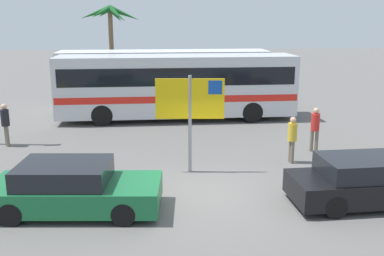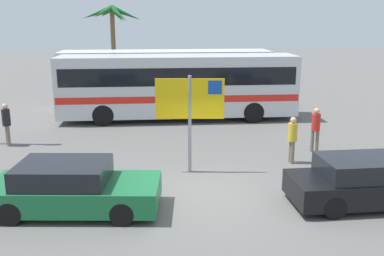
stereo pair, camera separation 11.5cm
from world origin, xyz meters
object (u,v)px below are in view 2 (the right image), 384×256
at_px(car_green, 72,188).
at_px(car_black, 370,182).
at_px(pedestrian_by_bus, 316,126).
at_px(pedestrian_crossing_lot, 6,121).
at_px(bus_rear_coach, 166,76).
at_px(ferry_sign, 191,103).
at_px(pedestrian_near_sign, 292,136).
at_px(bus_front_coach, 178,84).

height_order(car_green, car_black, same).
height_order(car_green, pedestrian_by_bus, pedestrian_by_bus).
relative_size(car_black, pedestrian_crossing_lot, 2.65).
bearing_deg(car_green, pedestrian_crossing_lot, 124.69).
height_order(bus_rear_coach, car_green, bus_rear_coach).
xyz_separation_m(ferry_sign, car_green, (-3.39, -2.76, -1.69)).
distance_m(ferry_sign, car_green, 4.69).
height_order(bus_rear_coach, pedestrian_near_sign, bus_rear_coach).
relative_size(ferry_sign, car_black, 0.71).
distance_m(pedestrian_crossing_lot, pedestrian_near_sign, 11.02).
height_order(ferry_sign, pedestrian_near_sign, ferry_sign).
relative_size(car_green, pedestrian_crossing_lot, 2.69).
bearing_deg(ferry_sign, car_black, -28.49).
bearing_deg(ferry_sign, pedestrian_near_sign, 14.56).
bearing_deg(pedestrian_by_bus, car_black, 19.33).
bearing_deg(car_black, ferry_sign, 145.04).
relative_size(bus_rear_coach, ferry_sign, 3.63).
height_order(car_black, pedestrian_by_bus, pedestrian_by_bus).
bearing_deg(pedestrian_near_sign, car_black, -77.36).
distance_m(car_black, pedestrian_by_bus, 4.89).
xyz_separation_m(pedestrian_crossing_lot, pedestrian_by_bus, (11.86, -1.88, -0.01)).
bearing_deg(car_black, bus_rear_coach, 108.27).
bearing_deg(car_black, pedestrian_crossing_lot, 148.33).
xyz_separation_m(pedestrian_near_sign, pedestrian_by_bus, (1.28, 1.22, 0.03)).
bearing_deg(bus_rear_coach, bus_front_coach, -81.24).
relative_size(car_black, pedestrian_near_sign, 2.75).
relative_size(ferry_sign, pedestrian_near_sign, 1.95).
distance_m(bus_rear_coach, pedestrian_near_sign, 11.23).
relative_size(bus_rear_coach, pedestrian_crossing_lot, 6.81).
distance_m(bus_rear_coach, pedestrian_crossing_lot, 9.86).
bearing_deg(pedestrian_near_sign, ferry_sign, -173.32).
bearing_deg(bus_front_coach, pedestrian_crossing_lot, -149.23).
xyz_separation_m(bus_rear_coach, pedestrian_by_bus, (5.33, -9.23, -0.79)).
distance_m(car_black, pedestrian_near_sign, 3.80).
distance_m(car_green, pedestrian_crossing_lot, 7.41).
relative_size(pedestrian_crossing_lot, pedestrian_by_bus, 1.01).
distance_m(ferry_sign, pedestrian_near_sign, 3.88).
bearing_deg(bus_front_coach, ferry_sign, -90.21).
xyz_separation_m(car_green, car_black, (7.99, -0.28, -0.00)).
bearing_deg(bus_rear_coach, ferry_sign, -87.62).
xyz_separation_m(bus_front_coach, pedestrian_crossing_lot, (-7.02, -4.18, -0.78)).
xyz_separation_m(car_black, pedestrian_by_bus, (0.27, 4.87, 0.36)).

